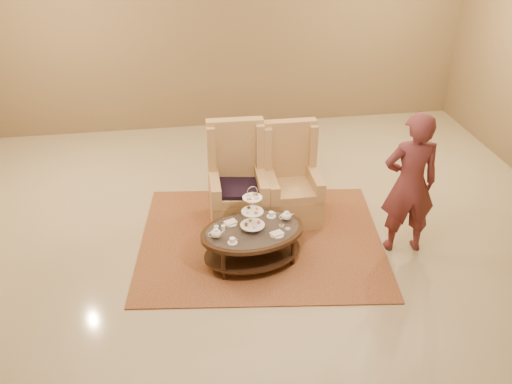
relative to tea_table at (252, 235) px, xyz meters
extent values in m
plane|color=tan|center=(0.20, 0.03, -0.36)|extent=(8.00, 8.00, 0.00)
cube|color=white|center=(0.20, 0.03, -0.36)|extent=(8.00, 8.00, 0.02)
cube|color=olive|center=(0.20, 4.03, 1.39)|extent=(8.00, 0.04, 3.50)
cube|color=#976235|center=(0.17, 0.40, -0.35)|extent=(3.18, 2.76, 0.02)
cylinder|color=black|center=(-0.36, -0.29, -0.17)|extent=(0.06, 0.06, 0.39)
cylinder|color=black|center=(0.44, -0.13, -0.17)|extent=(0.06, 0.06, 0.39)
cylinder|color=black|center=(-0.44, 0.13, -0.17)|extent=(0.06, 0.06, 0.39)
cylinder|color=black|center=(0.36, 0.29, -0.17)|extent=(0.06, 0.06, 0.39)
cylinder|color=white|center=(0.00, 0.00, 0.33)|extent=(0.01, 0.01, 0.49)
torus|color=white|center=(0.00, 0.00, 0.57)|extent=(0.12, 0.03, 0.12)
cylinder|color=white|center=(0.00, 0.00, 0.14)|extent=(0.32, 0.32, 0.01)
cylinder|color=white|center=(0.00, 0.00, 0.32)|extent=(0.28, 0.28, 0.01)
cylinder|color=white|center=(0.00, 0.00, 0.49)|extent=(0.25, 0.25, 0.01)
cylinder|color=#CD696E|center=(0.07, 0.01, 0.16)|extent=(0.05, 0.05, 0.03)
cylinder|color=tan|center=(-0.01, 0.07, 0.16)|extent=(0.05, 0.05, 0.03)
cylinder|color=brown|center=(-0.07, -0.01, 0.16)|extent=(0.05, 0.05, 0.03)
cylinder|color=beige|center=(0.01, -0.07, 0.16)|extent=(0.05, 0.05, 0.03)
ellipsoid|color=tan|center=(0.06, 0.03, 0.33)|extent=(0.05, 0.05, 0.03)
ellipsoid|color=brown|center=(-0.03, 0.06, 0.33)|extent=(0.05, 0.05, 0.03)
ellipsoid|color=beige|center=(-0.06, -0.03, 0.33)|extent=(0.05, 0.05, 0.03)
ellipsoid|color=#CD696E|center=(0.03, -0.06, 0.33)|extent=(0.05, 0.05, 0.03)
cube|color=brown|center=(0.04, 0.04, 0.50)|extent=(0.05, 0.04, 0.02)
cube|color=beige|center=(-0.04, 0.04, 0.50)|extent=(0.05, 0.04, 0.02)
cube|color=#CD696E|center=(-0.04, -0.04, 0.50)|extent=(0.05, 0.04, 0.02)
cube|color=tan|center=(0.04, -0.04, 0.50)|extent=(0.05, 0.04, 0.02)
ellipsoid|color=white|center=(-0.42, -0.10, 0.14)|extent=(0.14, 0.14, 0.09)
cylinder|color=white|center=(-0.42, -0.10, 0.18)|extent=(0.06, 0.06, 0.01)
sphere|color=white|center=(-0.42, -0.10, 0.20)|extent=(0.02, 0.02, 0.02)
cone|color=white|center=(-0.34, -0.09, 0.14)|extent=(0.07, 0.04, 0.05)
torus|color=white|center=(-0.47, -0.11, 0.14)|extent=(0.07, 0.02, 0.07)
ellipsoid|color=white|center=(0.41, 0.13, 0.14)|extent=(0.14, 0.14, 0.09)
cylinder|color=white|center=(0.41, 0.13, 0.18)|extent=(0.06, 0.06, 0.01)
sphere|color=white|center=(0.41, 0.13, 0.20)|extent=(0.02, 0.02, 0.02)
cone|color=white|center=(0.48, 0.14, 0.14)|extent=(0.07, 0.04, 0.05)
torus|color=white|center=(0.35, 0.12, 0.14)|extent=(0.07, 0.02, 0.07)
cylinder|color=white|center=(-0.25, -0.23, 0.09)|extent=(0.13, 0.13, 0.01)
cylinder|color=white|center=(-0.25, -0.23, 0.12)|extent=(0.07, 0.07, 0.05)
torus|color=white|center=(-0.22, -0.22, 0.12)|extent=(0.04, 0.01, 0.03)
cylinder|color=white|center=(0.25, 0.23, 0.09)|extent=(0.13, 0.13, 0.01)
cylinder|color=white|center=(0.25, 0.23, 0.12)|extent=(0.07, 0.07, 0.05)
torus|color=white|center=(0.29, 0.23, 0.12)|extent=(0.04, 0.01, 0.03)
cylinder|color=white|center=(-0.23, 0.15, 0.09)|extent=(0.18, 0.18, 0.01)
cube|color=beige|center=(-0.23, 0.15, 0.10)|extent=(0.16, 0.14, 0.02)
cylinder|color=white|center=(0.25, -0.15, 0.09)|extent=(0.18, 0.18, 0.01)
cube|color=beige|center=(0.25, -0.15, 0.10)|extent=(0.16, 0.14, 0.02)
cylinder|color=white|center=(-0.32, 0.04, 0.11)|extent=(0.05, 0.05, 0.06)
cylinder|color=white|center=(0.39, -0.06, 0.09)|extent=(0.06, 0.06, 0.01)
cylinder|color=#CD696E|center=(0.39, -0.06, 0.10)|extent=(0.05, 0.05, 0.01)
cylinder|color=white|center=(0.33, 0.01, 0.09)|extent=(0.06, 0.06, 0.01)
cylinder|color=brown|center=(0.33, 0.01, 0.10)|extent=(0.05, 0.05, 0.01)
cylinder|color=white|center=(-0.40, 0.10, 0.09)|extent=(0.06, 0.06, 0.01)
cylinder|color=beige|center=(-0.40, 0.10, 0.10)|extent=(0.05, 0.05, 0.01)
cube|color=tan|center=(-0.05, 0.84, -0.15)|extent=(0.72, 0.72, 0.42)
cube|color=tan|center=(-0.05, 0.79, 0.11)|extent=(0.61, 0.61, 0.10)
cube|color=tan|center=(-0.04, 1.13, 0.29)|extent=(0.70, 0.16, 1.30)
cube|color=tan|center=(-0.34, 1.10, 0.59)|extent=(0.11, 0.22, 0.60)
cube|color=tan|center=(0.26, 1.08, 0.59)|extent=(0.11, 0.22, 0.60)
cube|color=tan|center=(-0.34, 0.80, 0.19)|extent=(0.14, 0.63, 0.26)
cube|color=tan|center=(0.24, 0.78, 0.19)|extent=(0.14, 0.63, 0.26)
cube|color=black|center=(-0.05, 0.76, 0.18)|extent=(0.62, 0.58, 0.06)
cube|color=tan|center=(0.63, 0.83, -0.16)|extent=(0.67, 0.67, 0.40)
cube|color=tan|center=(0.63, 0.78, 0.09)|extent=(0.57, 0.57, 0.10)
cube|color=tan|center=(0.63, 1.11, 0.26)|extent=(0.67, 0.14, 1.24)
cube|color=tan|center=(0.35, 1.07, 0.55)|extent=(0.10, 0.21, 0.57)
cube|color=tan|center=(0.92, 1.07, 0.55)|extent=(0.10, 0.21, 0.57)
cube|color=tan|center=(0.35, 0.78, 0.17)|extent=(0.12, 0.60, 0.25)
cube|color=tan|center=(0.91, 0.78, 0.17)|extent=(0.12, 0.60, 0.25)
imported|color=#5B2729|center=(1.78, 0.00, 0.50)|extent=(0.66, 0.46, 1.72)
camera|label=1|loc=(-0.79, -5.23, 3.60)|focal=40.00mm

